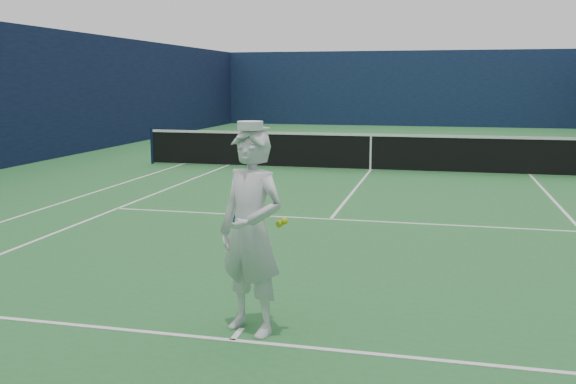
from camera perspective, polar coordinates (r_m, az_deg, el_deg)
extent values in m
plane|color=#286931|center=(17.55, 7.32, 1.90)|extent=(80.00, 80.00, 0.00)
cube|color=white|center=(29.33, 9.84, 5.01)|extent=(11.03, 0.06, 0.01)
cube|color=white|center=(6.18, -4.99, -13.00)|extent=(11.03, 0.06, 0.01)
cube|color=white|center=(18.92, -9.44, 2.43)|extent=(0.06, 23.83, 0.01)
cube|color=white|center=(18.44, -5.51, 2.33)|extent=(0.06, 23.77, 0.01)
cube|color=white|center=(17.60, 20.76, 1.37)|extent=(0.06, 23.77, 0.01)
cube|color=white|center=(23.88, 8.99, 3.96)|extent=(8.23, 0.06, 0.01)
cube|color=white|center=(11.30, 3.81, -2.43)|extent=(8.23, 0.06, 0.01)
cube|color=white|center=(17.55, 7.32, 1.91)|extent=(0.06, 12.80, 0.01)
cube|color=white|center=(29.18, 9.82, 4.99)|extent=(0.06, 0.30, 0.01)
cube|color=white|center=(6.32, -4.55, -12.49)|extent=(0.06, 0.30, 0.01)
cube|color=#101C3B|center=(35.34, 10.59, 9.03)|extent=(20.12, 0.12, 4.00)
cube|color=#0E1534|center=(20.95, -21.18, 8.09)|extent=(0.12, 36.12, 4.00)
cylinder|color=#141E4C|center=(19.23, -11.99, 4.06)|extent=(0.09, 0.09, 1.07)
cube|color=black|center=(17.49, 7.36, 3.52)|extent=(12.79, 0.02, 0.92)
cube|color=white|center=(17.44, 7.39, 5.06)|extent=(12.79, 0.04, 0.07)
cube|color=white|center=(17.49, 7.35, 3.42)|extent=(0.05, 0.03, 0.94)
imported|color=white|center=(6.09, -3.28, -3.59)|extent=(0.85, 0.73, 1.98)
cylinder|color=white|center=(5.94, -3.38, 5.92)|extent=(0.24, 0.24, 0.08)
cube|color=white|center=(6.04, -2.56, 5.70)|extent=(0.21, 0.17, 0.02)
cylinder|color=navy|center=(6.32, -4.73, -2.75)|extent=(0.07, 0.10, 0.22)
cube|color=#1C309B|center=(6.41, -4.56, -4.21)|extent=(0.03, 0.03, 0.14)
torus|color=#1C309B|center=(6.50, -3.97, -5.88)|extent=(0.31, 0.21, 0.29)
cube|color=beige|center=(6.50, -3.97, -5.88)|extent=(0.20, 0.09, 0.30)
sphere|color=#CED818|center=(5.98, -0.78, -2.85)|extent=(0.07, 0.07, 0.07)
sphere|color=#CED818|center=(5.96, -0.32, -2.60)|extent=(0.07, 0.07, 0.07)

